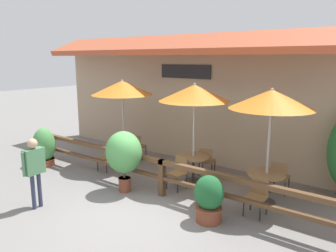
# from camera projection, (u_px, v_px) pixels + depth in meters

# --- Properties ---
(ground_plane) EXTENTS (60.00, 60.00, 0.00)m
(ground_plane) POSITION_uv_depth(u_px,v_px,m) (134.00, 211.00, 7.52)
(ground_plane) COLOR slate
(building_facade) EXTENTS (14.28, 1.49, 4.23)m
(building_facade) POSITION_uv_depth(u_px,v_px,m) (221.00, 99.00, 10.30)
(building_facade) COLOR tan
(building_facade) RESTS_ON ground
(patio_railing) EXTENTS (10.40, 0.14, 0.95)m
(patio_railing) POSITION_uv_depth(u_px,v_px,m) (162.00, 170.00, 8.20)
(patio_railing) COLOR brown
(patio_railing) RESTS_ON ground
(patio_umbrella_near) EXTENTS (1.94, 1.94, 2.78)m
(patio_umbrella_near) POSITION_uv_depth(u_px,v_px,m) (122.00, 88.00, 10.32)
(patio_umbrella_near) COLOR #B7B2A8
(patio_umbrella_near) RESTS_ON ground
(dining_table_near) EXTENTS (0.90, 0.90, 0.75)m
(dining_table_near) POSITION_uv_depth(u_px,v_px,m) (124.00, 146.00, 10.71)
(dining_table_near) COLOR olive
(dining_table_near) RESTS_ON ground
(chair_near_streetside) EXTENTS (0.43, 0.43, 0.85)m
(chair_near_streetside) POSITION_uv_depth(u_px,v_px,m) (108.00, 155.00, 10.17)
(chair_near_streetside) COLOR olive
(chair_near_streetside) RESTS_ON ground
(chair_near_wallside) EXTENTS (0.50, 0.50, 0.85)m
(chair_near_wallside) POSITION_uv_depth(u_px,v_px,m) (138.00, 145.00, 11.32)
(chair_near_wallside) COLOR olive
(chair_near_wallside) RESTS_ON ground
(patio_umbrella_middle) EXTENTS (1.94, 1.94, 2.78)m
(patio_umbrella_middle) POSITION_uv_depth(u_px,v_px,m) (194.00, 93.00, 8.80)
(patio_umbrella_middle) COLOR #B7B2A8
(patio_umbrella_middle) RESTS_ON ground
(dining_table_middle) EXTENTS (0.90, 0.90, 0.75)m
(dining_table_middle) POSITION_uv_depth(u_px,v_px,m) (193.00, 161.00, 9.19)
(dining_table_middle) COLOR olive
(dining_table_middle) RESTS_ON ground
(chair_middle_streetside) EXTENTS (0.46, 0.46, 0.85)m
(chair_middle_streetside) POSITION_uv_depth(u_px,v_px,m) (178.00, 171.00, 8.73)
(chair_middle_streetside) COLOR olive
(chair_middle_streetside) RESTS_ON ground
(chair_middle_wallside) EXTENTS (0.51, 0.51, 0.85)m
(chair_middle_wallside) POSITION_uv_depth(u_px,v_px,m) (207.00, 160.00, 9.71)
(chair_middle_wallside) COLOR olive
(chair_middle_wallside) RESTS_ON ground
(patio_umbrella_far) EXTENTS (1.94, 1.94, 2.78)m
(patio_umbrella_far) POSITION_uv_depth(u_px,v_px,m) (271.00, 99.00, 7.44)
(patio_umbrella_far) COLOR #B7B2A8
(patio_umbrella_far) RESTS_ON ground
(dining_table_far) EXTENTS (0.90, 0.90, 0.75)m
(dining_table_far) POSITION_uv_depth(u_px,v_px,m) (266.00, 179.00, 7.83)
(dining_table_far) COLOR olive
(dining_table_far) RESTS_ON ground
(chair_far_streetside) EXTENTS (0.42, 0.42, 0.85)m
(chair_far_streetside) POSITION_uv_depth(u_px,v_px,m) (257.00, 195.00, 7.24)
(chair_far_streetside) COLOR olive
(chair_far_streetside) RESTS_ON ground
(chair_far_wallside) EXTENTS (0.44, 0.44, 0.85)m
(chair_far_wallside) POSITION_uv_depth(u_px,v_px,m) (279.00, 176.00, 8.39)
(chair_far_wallside) COLOR olive
(chair_far_wallside) RESTS_ON ground
(potted_plant_small_flowering) EXTENTS (0.98, 0.88, 1.61)m
(potted_plant_small_flowering) POSITION_uv_depth(u_px,v_px,m) (124.00, 154.00, 8.41)
(potted_plant_small_flowering) COLOR brown
(potted_plant_small_flowering) RESTS_ON ground
(potted_plant_tall_tropical) EXTENTS (0.76, 0.68, 1.24)m
(potted_plant_tall_tropical) POSITION_uv_depth(u_px,v_px,m) (44.00, 147.00, 10.58)
(potted_plant_tall_tropical) COLOR #9E4C33
(potted_plant_tall_tropical) RESTS_ON ground
(potted_plant_entrance_palm) EXTENTS (0.65, 0.59, 1.03)m
(potted_plant_entrance_palm) POSITION_uv_depth(u_px,v_px,m) (209.00, 199.00, 6.93)
(potted_plant_entrance_palm) COLOR brown
(potted_plant_entrance_palm) RESTS_ON ground
(pedestrian) EXTENTS (0.23, 0.59, 1.67)m
(pedestrian) POSITION_uv_depth(u_px,v_px,m) (34.00, 164.00, 7.46)
(pedestrian) COLOR #2D334C
(pedestrian) RESTS_ON ground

